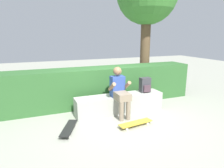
% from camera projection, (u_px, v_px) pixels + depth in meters
% --- Properties ---
extents(ground_plane, '(24.00, 24.00, 0.00)m').
position_uv_depth(ground_plane, '(124.00, 116.00, 5.05)').
color(ground_plane, gray).
extents(bench_main, '(2.34, 0.48, 0.47)m').
position_uv_depth(bench_main, '(120.00, 103.00, 5.25)').
color(bench_main, '#9EA296').
rests_on(bench_main, ground).
extents(person_skater, '(0.49, 0.62, 1.22)m').
position_uv_depth(person_skater, '(120.00, 90.00, 4.91)').
color(person_skater, '#2D4793').
rests_on(person_skater, ground).
extents(skateboard_near_person, '(0.82, 0.30, 0.09)m').
position_uv_depth(skateboard_near_person, '(136.00, 123.00, 4.45)').
color(skateboard_near_person, gold).
rests_on(skateboard_near_person, ground).
extents(skateboard_beside_bench, '(0.51, 0.81, 0.09)m').
position_uv_depth(skateboard_beside_bench, '(69.00, 128.00, 4.21)').
color(skateboard_beside_bench, black).
rests_on(skateboard_beside_bench, ground).
extents(backpack_on_bench, '(0.28, 0.23, 0.40)m').
position_uv_depth(backpack_on_bench, '(145.00, 85.00, 5.41)').
color(backpack_on_bench, '#333338').
rests_on(backpack_on_bench, bench_main).
extents(hedge_row, '(6.09, 0.77, 1.07)m').
position_uv_depth(hedge_row, '(94.00, 86.00, 5.80)').
color(hedge_row, '#2D5B2A').
rests_on(hedge_row, ground).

